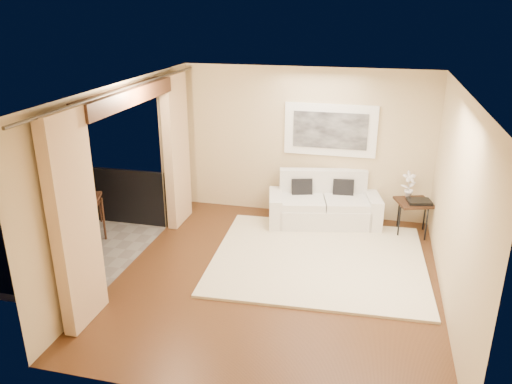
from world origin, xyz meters
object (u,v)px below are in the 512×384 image
(bistro_table, at_px, (77,204))
(balcony_chair_near, at_px, (47,251))
(sofa, at_px, (323,206))
(side_table, at_px, (414,205))
(balcony_chair_far, at_px, (85,200))
(orchid, at_px, (409,185))
(ice_bucket, at_px, (71,190))

(bistro_table, bearing_deg, balcony_chair_near, -77.92)
(bistro_table, xyz_separation_m, balcony_chair_near, (0.25, -1.18, -0.22))
(sofa, relative_size, balcony_chair_near, 2.35)
(side_table, xyz_separation_m, bistro_table, (-5.25, -1.72, 0.18))
(balcony_chair_near, bearing_deg, balcony_chair_far, 100.78)
(orchid, relative_size, ice_bucket, 2.35)
(sofa, bearing_deg, orchid, -9.21)
(orchid, distance_m, balcony_chair_far, 5.56)
(sofa, xyz_separation_m, bistro_table, (-3.74, -1.81, 0.39))
(ice_bucket, bearing_deg, bistro_table, -41.03)
(ice_bucket, bearing_deg, side_table, 16.35)
(orchid, relative_size, balcony_chair_far, 0.52)
(bistro_table, distance_m, balcony_chair_near, 1.23)
(ice_bucket, bearing_deg, orchid, 18.18)
(side_table, bearing_deg, orchid, 122.78)
(side_table, height_order, balcony_chair_near, balcony_chair_near)
(side_table, bearing_deg, bistro_table, -161.85)
(side_table, xyz_separation_m, balcony_chair_near, (-5.00, -2.91, -0.03))
(balcony_chair_far, xyz_separation_m, ice_bucket, (0.10, -0.49, 0.38))
(balcony_chair_far, bearing_deg, bistro_table, 96.54)
(side_table, height_order, bistro_table, bistro_table)
(sofa, xyz_separation_m, balcony_chair_far, (-3.99, -1.18, 0.19))
(balcony_chair_far, xyz_separation_m, balcony_chair_near, (0.51, -1.81, -0.02))
(orchid, bearing_deg, side_table, -57.22)
(orchid, xyz_separation_m, balcony_chair_far, (-5.41, -1.25, -0.31))
(orchid, height_order, ice_bucket, orchid)
(balcony_chair_near, xyz_separation_m, ice_bucket, (-0.41, 1.32, 0.40))
(orchid, distance_m, bistro_table, 5.49)
(side_table, height_order, ice_bucket, ice_bucket)
(sofa, relative_size, side_table, 2.98)
(sofa, height_order, bistro_table, sofa)
(sofa, distance_m, side_table, 1.54)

